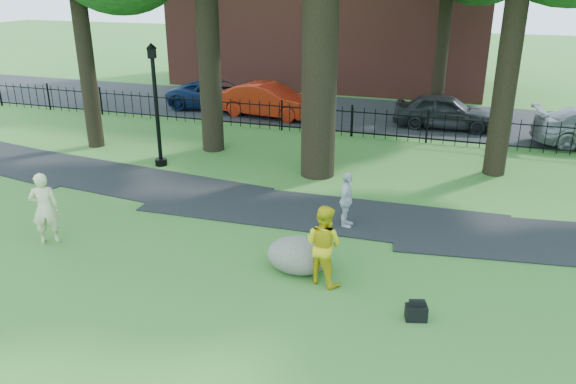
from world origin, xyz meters
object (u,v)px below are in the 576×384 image
(woman, at_px, (45,208))
(man, at_px, (324,245))
(red_sedan, at_px, (269,100))
(lamppost, at_px, (156,108))
(boulder, at_px, (298,253))

(woman, xyz_separation_m, man, (6.89, 0.31, -0.02))
(woman, xyz_separation_m, red_sedan, (0.48, 14.07, -0.13))
(lamppost, distance_m, red_sedan, 8.07)
(boulder, distance_m, red_sedan, 14.61)
(man, relative_size, red_sedan, 0.38)
(man, height_order, red_sedan, man)
(woman, relative_size, boulder, 1.27)
(woman, relative_size, lamppost, 0.44)
(woman, distance_m, boulder, 6.28)
(man, relative_size, lamppost, 0.43)
(lamppost, height_order, red_sedan, lamppost)
(lamppost, xyz_separation_m, red_sedan, (1.00, 7.91, -1.26))
(lamppost, bearing_deg, boulder, -60.70)
(boulder, bearing_deg, woman, -174.10)
(woman, bearing_deg, man, 149.16)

